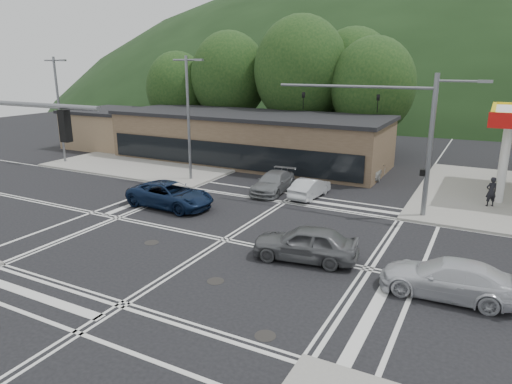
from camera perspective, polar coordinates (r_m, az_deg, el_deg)
The scene contains 20 objects.
ground at distance 22.91m, azimuth -3.90°, elevation -5.98°, with size 120.00×120.00×0.00m, color black.
sidewalk_nw at distance 43.04m, azimuth -10.54°, elevation 4.29°, with size 16.00×16.00×0.15m, color gray.
commercial_row at distance 40.52m, azimuth -1.03°, elevation 6.61°, with size 24.00×8.00×4.00m, color brown.
commercial_nw at distance 50.16m, azimuth -17.42°, elevation 7.45°, with size 8.00×7.00×3.60m, color #846B4F.
hill_north at distance 108.97m, azimuth 22.08°, elevation 10.25°, with size 252.00×126.00×140.00m, color black.
tree_n_a at distance 49.07m, azimuth -3.35°, elevation 14.23°, with size 8.00×8.00×11.75m.
tree_n_b at distance 45.46m, azimuth 5.62°, elevation 14.88°, with size 9.00×9.00×12.98m.
tree_n_c at distance 43.33m, azimuth 14.38°, elevation 12.71°, with size 7.60×7.60×10.87m.
tree_n_d at distance 51.66m, azimuth -9.78°, elevation 12.67°, with size 6.80×6.80×9.76m.
tree_n_e at distance 47.94m, azimuth 12.03°, elevation 13.89°, with size 8.40×8.40×11.98m.
streetlight_nw at distance 33.63m, azimuth -8.39°, elevation 9.79°, with size 2.50×0.25×9.00m.
streetlight_w at distance 42.95m, azimuth -23.38°, elevation 9.97°, with size 2.50×0.25×9.00m.
signal_mast_ne at distance 26.83m, azimuth 18.45°, elevation 7.70°, with size 11.65×0.30×8.00m.
car_blue_west at distance 28.20m, azimuth -10.64°, elevation -0.35°, with size 2.54×5.52×1.53m, color #0C1A37.
car_grey_center at distance 20.49m, azimuth 6.20°, elevation -6.35°, with size 1.88×4.68×1.59m, color #5A5B5E.
car_silver_east at distance 18.83m, azimuth 22.87°, elevation -9.91°, with size 2.02×4.96×1.44m, color silver.
car_queue_a at distance 29.98m, azimuth 6.75°, elevation 0.53°, with size 1.35×3.88×1.28m, color silver.
car_queue_b at distance 36.10m, azimuth 14.30°, elevation 2.87°, with size 1.65×4.10×1.40m, color beige.
car_northbound at distance 30.97m, azimuth 2.19°, elevation 1.21°, with size 1.90×4.68×1.36m, color slate.
pedestrian at distance 30.78m, azimuth 27.33°, elevation 0.04°, with size 0.66×0.43×1.81m, color black.
Camera 1 is at (11.23, -18.06, 8.51)m, focal length 32.00 mm.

